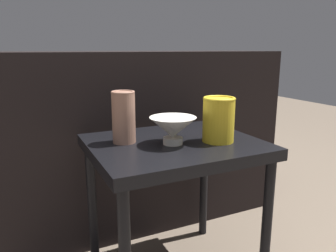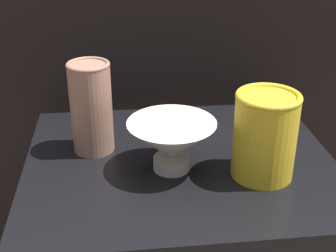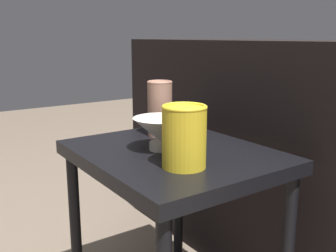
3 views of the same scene
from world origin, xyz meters
The scene contains 5 objects.
table centered at (0.00, 0.00, 0.48)m, with size 0.60×0.50×0.55m.
couch_backdrop centered at (0.00, 0.55, 0.43)m, with size 1.53×0.50×0.86m.
bowl centered at (-0.02, -0.03, 0.61)m, with size 0.16×0.16×0.10m.
vase_textured_left centered at (-0.17, 0.06, 0.65)m, with size 0.08×0.08×0.18m.
vase_colorful_right centered at (0.14, -0.07, 0.64)m, with size 0.11×0.11×0.16m.
Camera 1 is at (-0.51, -1.01, 0.88)m, focal length 35.00 mm.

